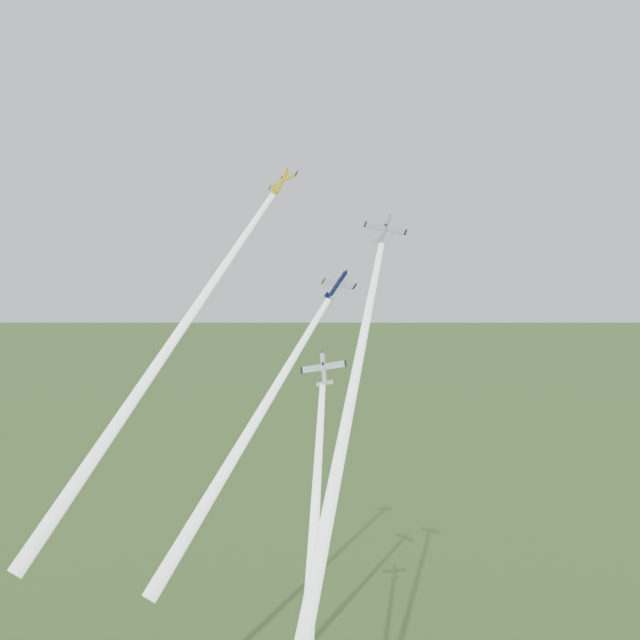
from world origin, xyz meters
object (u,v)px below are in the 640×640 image
at_px(plane_navy, 337,285).
at_px(plane_silver_right, 384,230).
at_px(plane_yellow, 281,182).
at_px(plane_silver_low, 324,369).

distance_m(plane_navy, plane_silver_right, 13.54).
bearing_deg(plane_yellow, plane_silver_right, 9.86).
height_order(plane_yellow, plane_silver_right, plane_yellow).
bearing_deg(plane_yellow, plane_navy, 15.88).
relative_size(plane_navy, plane_silver_low, 1.01).
relative_size(plane_yellow, plane_silver_low, 0.96).
bearing_deg(plane_silver_low, plane_silver_right, 28.14).
height_order(plane_navy, plane_silver_right, plane_silver_right).
bearing_deg(plane_navy, plane_silver_right, 3.75).
height_order(plane_navy, plane_silver_low, plane_navy).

